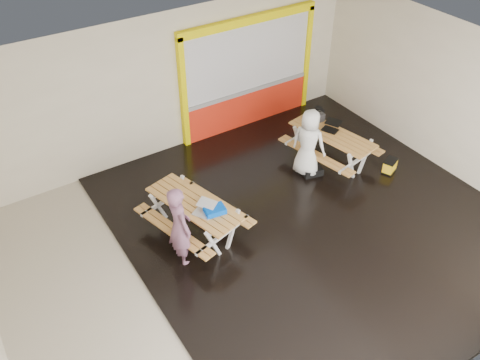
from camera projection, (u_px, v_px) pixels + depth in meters
room at (267, 173)px, 9.14m from camera, size 10.02×8.02×3.52m
deck at (312, 218)px, 10.73m from camera, size 7.50×7.98×0.05m
kiosk at (248, 76)px, 12.86m from camera, size 3.88×0.16×3.00m
picnic_table_left at (194, 210)px, 10.01m from camera, size 1.90×2.38×0.84m
picnic_table_right at (331, 140)px, 11.97m from camera, size 1.81×2.34×0.84m
person_left at (180, 226)px, 9.31m from camera, size 0.42×0.64×1.76m
person_right at (309, 143)px, 11.47m from camera, size 0.84×0.96×1.65m
laptop_left at (204, 210)px, 9.64m from camera, size 0.54×0.52×0.17m
laptop_right at (331, 127)px, 11.96m from camera, size 0.53×0.50×0.18m
blue_pouch at (215, 210)px, 9.64m from camera, size 0.43×0.33×0.12m
toolbox at (315, 118)px, 12.20m from camera, size 0.45×0.24×0.26m
backpack at (318, 115)px, 12.62m from camera, size 0.28×0.19×0.45m
dark_case at (312, 171)px, 11.87m from camera, size 0.52×0.43×0.17m
fluke_bag at (390, 166)px, 11.90m from camera, size 0.44×0.37×0.32m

